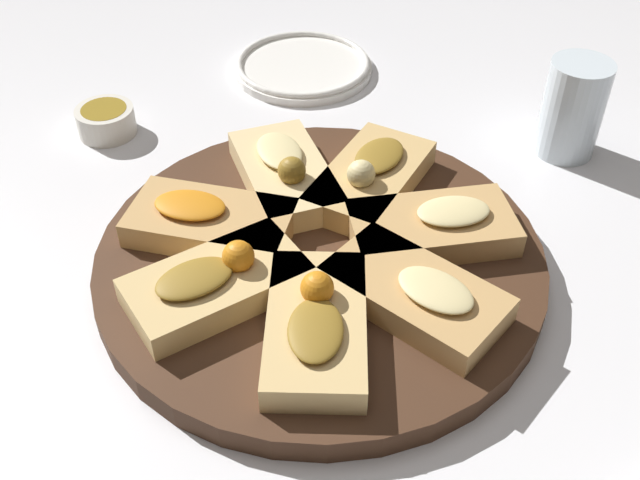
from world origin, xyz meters
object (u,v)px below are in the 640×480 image
plate_left (303,66)px  serving_board (320,260)px  dipping_bowl (106,120)px  water_glass (572,109)px

plate_left → serving_board: bearing=-9.3°
serving_board → dipping_bowl: (-0.28, -0.19, 0.01)m
plate_left → dipping_bowl: size_ratio=2.72×
water_glass → plate_left: bearing=-134.1°
serving_board → plate_left: size_ratio=2.27×
dipping_bowl → water_glass: bearing=73.4°
serving_board → dipping_bowl: size_ratio=6.18×
plate_left → water_glass: bearing=45.9°
dipping_bowl → serving_board: bearing=34.3°
serving_board → plate_left: serving_board is taller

